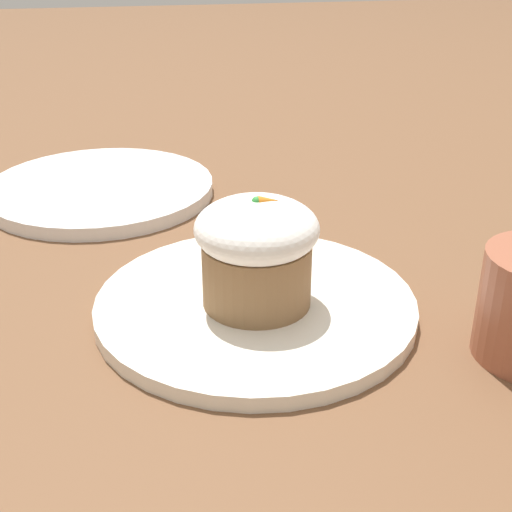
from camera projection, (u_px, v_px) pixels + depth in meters
name	position (u px, v px, depth m)	size (l,w,h in m)	color
ground_plane	(255.00, 312.00, 0.59)	(4.00, 4.00, 0.00)	brown
dessert_plate	(255.00, 305.00, 0.59)	(0.27, 0.27, 0.01)	white
carrot_cake	(256.00, 250.00, 0.56)	(0.10, 0.10, 0.09)	olive
spoon	(263.00, 279.00, 0.61)	(0.03, 0.11, 0.01)	#B7B7BC
side_plate	(101.00, 189.00, 0.83)	(0.26, 0.26, 0.02)	white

